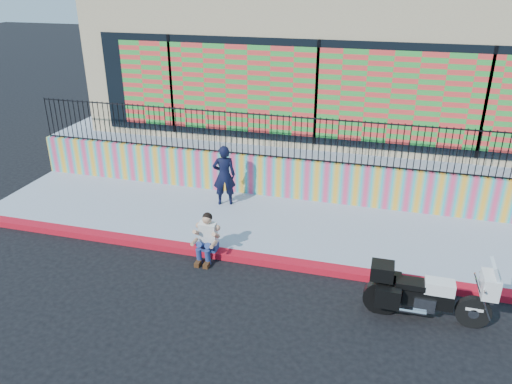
% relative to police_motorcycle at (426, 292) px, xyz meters
% --- Properties ---
extents(ground, '(90.00, 90.00, 0.00)m').
position_rel_police_motorcycle_xyz_m(ground, '(-2.93, 1.05, -0.57)').
color(ground, black).
rests_on(ground, ground).
extents(red_curb, '(16.00, 0.30, 0.15)m').
position_rel_police_motorcycle_xyz_m(red_curb, '(-2.93, 1.05, -0.50)').
color(red_curb, '#A80C1C').
rests_on(red_curb, ground).
extents(sidewalk, '(16.00, 3.00, 0.15)m').
position_rel_police_motorcycle_xyz_m(sidewalk, '(-2.93, 2.70, -0.50)').
color(sidewalk, '#9199AE').
rests_on(sidewalk, ground).
extents(mural_wall, '(16.00, 0.20, 1.10)m').
position_rel_police_motorcycle_xyz_m(mural_wall, '(-2.93, 4.30, 0.13)').
color(mural_wall, '#E93D6C').
rests_on(mural_wall, sidewalk).
extents(metal_fence, '(15.80, 0.04, 1.20)m').
position_rel_police_motorcycle_xyz_m(metal_fence, '(-2.93, 4.30, 1.28)').
color(metal_fence, black).
rests_on(metal_fence, mural_wall).
extents(elevated_platform, '(16.00, 10.00, 1.25)m').
position_rel_police_motorcycle_xyz_m(elevated_platform, '(-2.93, 9.40, 0.05)').
color(elevated_platform, '#9199AE').
rests_on(elevated_platform, ground).
extents(storefront_building, '(14.00, 8.06, 4.00)m').
position_rel_police_motorcycle_xyz_m(storefront_building, '(-2.93, 9.18, 2.67)').
color(storefront_building, tan).
rests_on(storefront_building, elevated_platform).
extents(police_motorcycle, '(2.21, 0.73, 1.37)m').
position_rel_police_motorcycle_xyz_m(police_motorcycle, '(0.00, 0.00, 0.00)').
color(police_motorcycle, black).
rests_on(police_motorcycle, ground).
extents(police_officer, '(0.69, 0.56, 1.63)m').
position_rel_police_motorcycle_xyz_m(police_officer, '(-4.99, 3.41, 0.39)').
color(police_officer, black).
rests_on(police_officer, sidewalk).
extents(seated_man, '(0.54, 0.71, 1.06)m').
position_rel_police_motorcycle_xyz_m(seated_man, '(-4.54, 0.85, -0.13)').
color(seated_man, navy).
rests_on(seated_man, ground).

